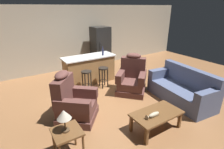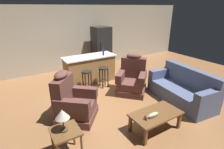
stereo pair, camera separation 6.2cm
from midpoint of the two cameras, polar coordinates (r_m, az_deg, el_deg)
The scene contains 14 objects.
ground_plane at distance 5.29m, azimuth -0.45°, elevation -7.30°, with size 12.00×12.00×0.00m.
back_wall at distance 7.59m, azimuth -13.06°, elevation 11.45°, with size 12.00×0.05×2.60m.
coffee_table at distance 3.95m, azimuth 14.55°, elevation -12.79°, with size 1.10×0.60×0.42m.
fish_figurine at distance 3.75m, azimuth 13.35°, elevation -12.87°, with size 0.34×0.10×0.10m.
couch at distance 5.33m, azimuth 22.30°, elevation -4.66°, with size 1.04×1.98×0.94m.
recliner_near_lamp at distance 4.25m, azimuth -12.16°, elevation -9.00°, with size 1.18×1.18×1.20m.
recliner_near_island at distance 5.47m, azimuth 6.86°, elevation -1.55°, with size 1.19×1.19×1.20m.
end_table at distance 3.28m, azimuth -14.30°, elevation -18.63°, with size 0.48×0.48×0.56m.
table_lamp at distance 3.05m, azimuth -15.35°, elevation -12.66°, with size 0.24×0.24×0.41m.
kitchen_island at distance 6.19m, azimuth -6.96°, elevation 1.77°, with size 1.80×0.70×0.95m.
bar_stool_left at distance 5.50m, azimuth -7.89°, elevation -0.88°, with size 0.32×0.32×0.68m.
bar_stool_right at distance 5.75m, azimuth -2.39°, elevation 0.31°, with size 0.32×0.32×0.68m.
refrigerator at distance 7.60m, azimuth -3.22°, elevation 8.73°, with size 0.70×0.69×1.76m.
bottle_tall_green at distance 6.08m, azimuth -2.55°, elevation 7.37°, with size 0.07×0.07×0.31m.
Camera 2 is at (-2.37, -3.99, 2.54)m, focal length 28.00 mm.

